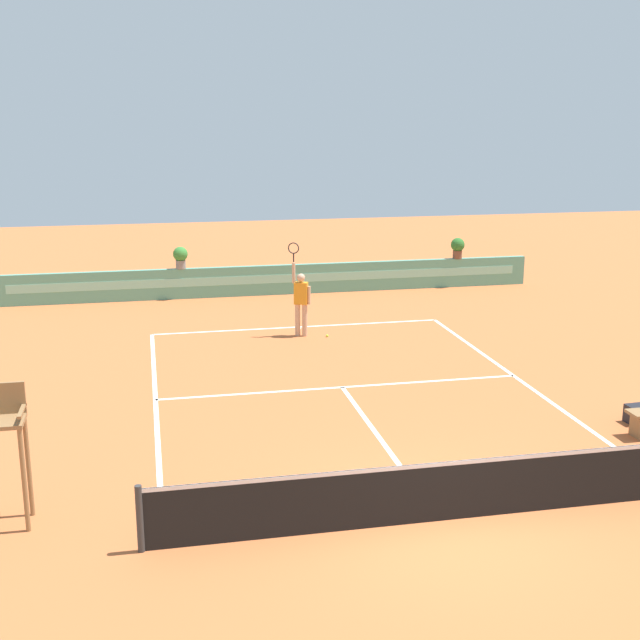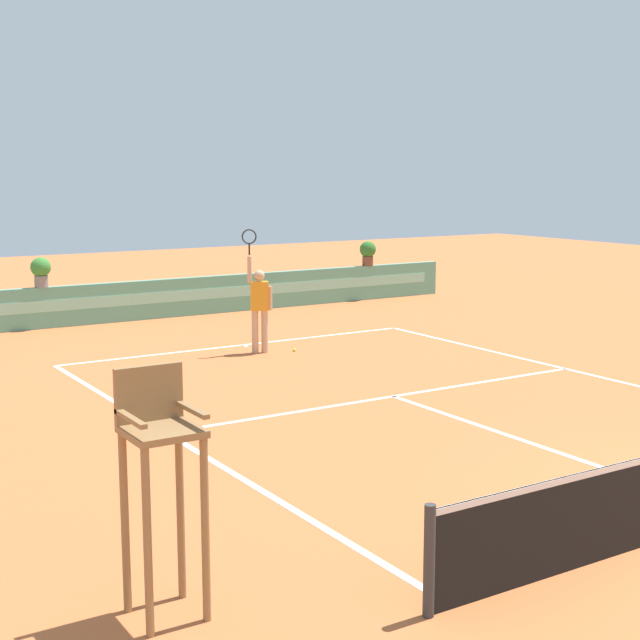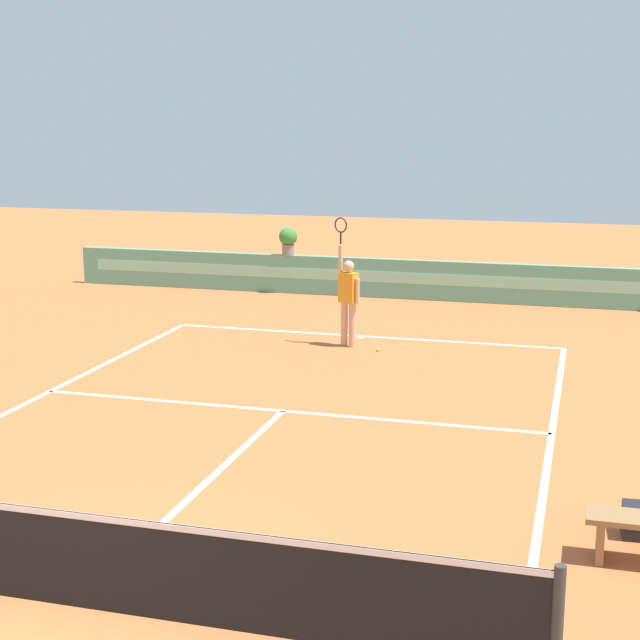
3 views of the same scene
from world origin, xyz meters
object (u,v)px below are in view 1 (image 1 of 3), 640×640
(tennis_player, at_px, (301,299))
(potted_plant_far_right, at_px, (458,247))
(potted_plant_left, at_px, (180,256))
(tennis_ball_near_baseline, at_px, (327,336))
(umpire_chair, at_px, (6,439))

(tennis_player, bearing_deg, potted_plant_far_right, 39.57)
(tennis_player, distance_m, potted_plant_left, 6.22)
(tennis_ball_near_baseline, relative_size, potted_plant_far_right, 0.09)
(potted_plant_left, height_order, potted_plant_far_right, same)
(potted_plant_left, bearing_deg, potted_plant_far_right, 0.00)
(tennis_player, relative_size, potted_plant_left, 3.57)
(umpire_chair, relative_size, potted_plant_left, 2.96)
(umpire_chair, bearing_deg, potted_plant_far_right, 49.79)
(tennis_player, relative_size, tennis_ball_near_baseline, 38.01)
(tennis_player, distance_m, tennis_ball_near_baseline, 1.25)
(tennis_player, height_order, potted_plant_left, tennis_player)
(potted_plant_far_right, bearing_deg, tennis_ball_near_baseline, -135.94)
(umpire_chair, distance_m, potted_plant_far_right, 19.81)
(potted_plant_far_right, bearing_deg, tennis_player, -140.43)
(umpire_chair, relative_size, tennis_ball_near_baseline, 31.47)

